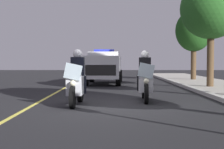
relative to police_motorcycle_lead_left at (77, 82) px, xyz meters
name	(u,v)px	position (x,y,z in m)	size (l,w,h in m)	color
ground_plane	(112,104)	(-0.14, 1.08, -0.70)	(80.00, 80.00, 0.00)	black
lane_stripe_center	(35,104)	(-0.14, -1.33, -0.70)	(48.00, 0.12, 0.01)	#E0D14C
police_motorcycle_lead_left	(77,82)	(0.00, 0.00, 0.00)	(2.14, 0.59, 1.72)	black
police_motorcycle_lead_right	(145,80)	(-1.03, 2.20, 0.00)	(2.14, 0.59, 1.72)	black
police_suv	(104,66)	(-9.50, 0.58, 0.37)	(4.99, 2.26, 2.05)	silver
tree_far_back	(211,9)	(-6.24, 5.94, 3.20)	(3.02, 3.02, 5.31)	#4C3823
tree_behind_suv	(194,31)	(-12.58, 6.66, 2.72)	(2.51, 2.51, 4.79)	#4C3823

